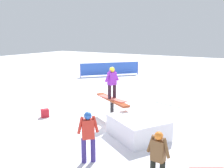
# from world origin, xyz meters

# --- Properties ---
(ground_plane) EXTENTS (60.00, 60.00, 0.00)m
(ground_plane) POSITION_xyz_m (0.00, 0.00, 0.00)
(ground_plane) COLOR white
(rail_feature) EXTENTS (2.08, 1.38, 0.90)m
(rail_feature) POSITION_xyz_m (0.00, 0.00, 0.75)
(rail_feature) COLOR black
(rail_feature) RESTS_ON ground
(snow_kicker_ramp) EXTENTS (2.31, 2.21, 0.68)m
(snow_kicker_ramp) POSITION_xyz_m (-1.59, 0.94, 0.34)
(snow_kicker_ramp) COLOR white
(snow_kicker_ramp) RESTS_ON ground
(main_rider_on_rail) EXTENTS (1.45, 0.74, 1.27)m
(main_rider_on_rail) POSITION_xyz_m (0.00, 0.00, 1.52)
(main_rider_on_rail) COLOR #F57062
(main_rider_on_rail) RESTS_ON rail_feature
(bystander_red) EXTENTS (0.48, 0.47, 1.43)m
(bystander_red) POSITION_xyz_m (-1.17, 3.16, 0.80)
(bystander_red) COLOR navy
(bystander_red) RESTS_ON ground
(bystander_brown) EXTENTS (0.59, 0.22, 1.32)m
(bystander_brown) POSITION_xyz_m (-3.17, 3.22, 0.74)
(bystander_brown) COLOR black
(bystander_brown) RESTS_ON ground
(loose_snowboard_white) EXTENTS (1.49, 0.62, 0.02)m
(loose_snowboard_white) POSITION_xyz_m (-1.17, -3.43, 0.01)
(loose_snowboard_white) COLOR silver
(loose_snowboard_white) RESTS_ON ground
(backpack_on_snow) EXTENTS (0.34, 0.37, 0.34)m
(backpack_on_snow) POSITION_xyz_m (2.62, 1.10, 0.17)
(backpack_on_snow) COLOR red
(backpack_on_snow) RESTS_ON ground
(safety_fence) EXTENTS (3.35, 3.73, 1.10)m
(safety_fence) POSITION_xyz_m (5.78, -9.21, 0.60)
(safety_fence) COLOR blue
(safety_fence) RESTS_ON ground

